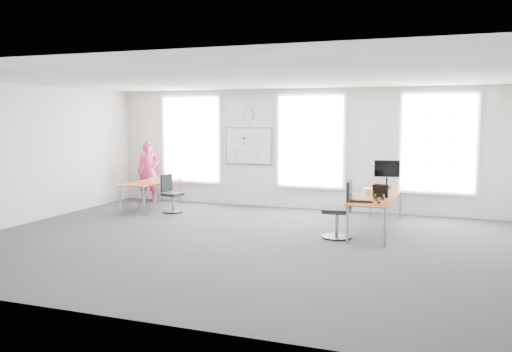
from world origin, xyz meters
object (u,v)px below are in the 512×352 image
at_px(person, 148,172).
at_px(chair_left, 171,196).
at_px(headphones, 379,197).
at_px(chair_right, 340,213).
at_px(keyboard, 360,201).
at_px(monitor, 387,171).
at_px(desk_left, 152,183).
at_px(desk_right, 377,197).

bearing_deg(person, chair_left, -65.20).
height_order(person, headphones, person).
distance_m(chair_right, headphones, 0.84).
height_order(keyboard, monitor, monitor).
bearing_deg(chair_left, monitor, -71.24).
height_order(chair_right, monitor, monitor).
bearing_deg(desk_left, keyboard, -17.07).
xyz_separation_m(chair_right, person, (-5.79, 2.62, 0.34)).
bearing_deg(desk_left, person, 125.12).
bearing_deg(desk_right, desk_left, 173.71).
relative_size(desk_left, monitor, 3.07).
xyz_separation_m(desk_left, chair_left, (0.71, -0.28, -0.23)).
bearing_deg(chair_left, desk_left, 77.56).
bearing_deg(desk_left, headphones, -11.97).
bearing_deg(headphones, desk_right, 103.16).
relative_size(desk_right, chair_left, 3.22).
bearing_deg(chair_left, chair_right, -97.91).
xyz_separation_m(headphones, monitor, (-0.07, 1.76, 0.32)).
relative_size(keyboard, monitor, 0.72).
distance_m(person, keyboard, 6.71).
distance_m(desk_left, monitor, 5.75).
height_order(desk_right, chair_left, chair_left).
bearing_deg(person, headphones, -41.91).
height_order(desk_left, chair_right, chair_right).
xyz_separation_m(keyboard, monitor, (0.21, 2.22, 0.36)).
bearing_deg(monitor, person, 167.25).
bearing_deg(desk_left, chair_left, -21.92).
distance_m(desk_right, chair_left, 4.98).
distance_m(chair_right, keyboard, 0.45).
relative_size(desk_left, headphones, 9.90).
distance_m(desk_right, person, 6.53).
relative_size(person, monitor, 2.65).
xyz_separation_m(desk_left, monitor, (5.71, 0.53, 0.46)).
xyz_separation_m(chair_left, headphones, (5.07, -0.94, 0.37)).
bearing_deg(chair_right, headphones, 120.62).
bearing_deg(person, keyboard, -46.43).
xyz_separation_m(chair_right, headphones, (0.65, 0.44, 0.29)).
bearing_deg(keyboard, desk_left, 148.33).
bearing_deg(headphones, monitor, 95.02).
bearing_deg(person, desk_left, -78.16).
bearing_deg(keyboard, person, 142.25).
xyz_separation_m(desk_left, keyboard, (5.50, -1.69, 0.09)).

